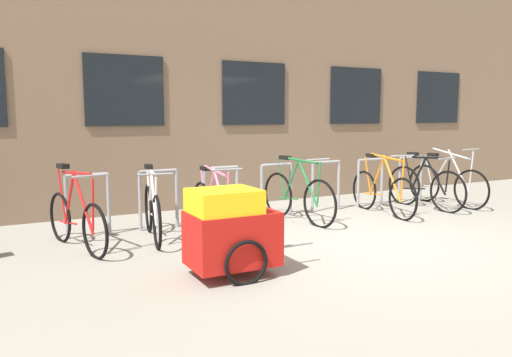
% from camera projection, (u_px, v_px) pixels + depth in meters
% --- Properties ---
extents(ground_plane, '(42.00, 42.00, 0.00)m').
position_uv_depth(ground_plane, '(364.00, 239.00, 6.81)').
color(ground_plane, gray).
extents(storefront_building, '(28.00, 7.90, 6.37)m').
position_uv_depth(storefront_building, '(181.00, 54.00, 12.65)').
color(storefront_building, '#7A604C').
rests_on(storefront_building, ground).
extents(bike_rack, '(6.61, 0.05, 0.88)m').
position_uv_depth(bike_rack, '(276.00, 184.00, 8.28)').
color(bike_rack, gray).
rests_on(bike_rack, ground).
extents(bicycle_black, '(0.44, 1.71, 1.01)m').
position_uv_depth(bicycle_black, '(425.00, 186.00, 9.02)').
color(bicycle_black, black).
rests_on(bicycle_black, ground).
extents(bicycle_pink, '(0.44, 1.74, 0.99)m').
position_uv_depth(bicycle_pink, '(214.00, 207.00, 7.06)').
color(bicycle_pink, black).
rests_on(bicycle_pink, ground).
extents(bicycle_silver, '(0.44, 1.78, 1.10)m').
position_uv_depth(bicycle_silver, '(447.00, 184.00, 9.35)').
color(bicycle_silver, black).
rests_on(bicycle_silver, ground).
extents(bicycle_white, '(0.47, 1.69, 1.01)m').
position_uv_depth(bicycle_white, '(152.00, 211.00, 6.77)').
color(bicycle_white, black).
rests_on(bicycle_white, ground).
extents(bicycle_green, '(0.44, 1.78, 1.05)m').
position_uv_depth(bicycle_green, '(298.00, 196.00, 7.92)').
color(bicycle_green, black).
rests_on(bicycle_green, ground).
extents(bicycle_red, '(0.56, 1.71, 1.07)m').
position_uv_depth(bicycle_red, '(76.00, 219.00, 6.26)').
color(bicycle_red, black).
rests_on(bicycle_red, ground).
extents(bicycle_orange, '(0.44, 1.76, 1.06)m').
position_uv_depth(bicycle_orange, '(382.00, 191.00, 8.49)').
color(bicycle_orange, black).
rests_on(bicycle_orange, ground).
extents(bike_trailer, '(1.45, 0.70, 0.94)m').
position_uv_depth(bike_trailer, '(230.00, 231.00, 5.20)').
color(bike_trailer, red).
rests_on(bike_trailer, ground).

